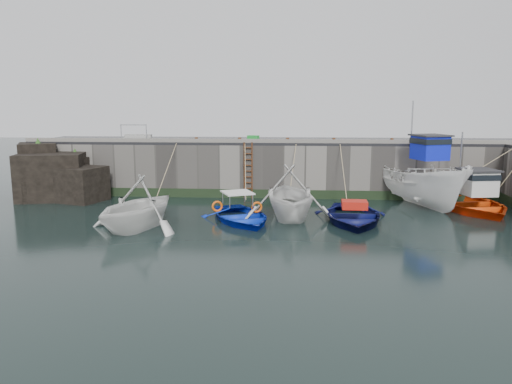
# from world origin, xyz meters

# --- Properties ---
(ground) EXTENTS (120.00, 120.00, 0.00)m
(ground) POSITION_xyz_m (0.00, 0.00, 0.00)
(ground) COLOR black
(ground) RESTS_ON ground
(quay_back) EXTENTS (30.00, 5.00, 3.00)m
(quay_back) POSITION_xyz_m (0.00, 12.50, 1.50)
(quay_back) COLOR slate
(quay_back) RESTS_ON ground
(road_back) EXTENTS (30.00, 5.00, 0.16)m
(road_back) POSITION_xyz_m (0.00, 12.50, 3.08)
(road_back) COLOR black
(road_back) RESTS_ON quay_back
(kerb_back) EXTENTS (30.00, 0.30, 0.20)m
(kerb_back) POSITION_xyz_m (0.00, 10.15, 3.26)
(kerb_back) COLOR slate
(kerb_back) RESTS_ON road_back
(algae_back) EXTENTS (30.00, 0.08, 0.50)m
(algae_back) POSITION_xyz_m (0.00, 9.96, 0.25)
(algae_back) COLOR black
(algae_back) RESTS_ON ground
(rock_outcrop) EXTENTS (5.85, 4.24, 3.41)m
(rock_outcrop) POSITION_xyz_m (-12.92, 9.11, 1.26)
(rock_outcrop) COLOR black
(rock_outcrop) RESTS_ON ground
(ladder) EXTENTS (0.51, 0.08, 3.20)m
(ladder) POSITION_xyz_m (-2.00, 9.91, 1.59)
(ladder) COLOR #3F1E0F
(ladder) RESTS_ON ground
(boat_near_white) EXTENTS (5.64, 6.07, 2.62)m
(boat_near_white) POSITION_xyz_m (-6.14, 2.58, 0.00)
(boat_near_white) COLOR silver
(boat_near_white) RESTS_ON ground
(boat_near_white_rope) EXTENTS (0.04, 5.57, 3.10)m
(boat_near_white_rope) POSITION_xyz_m (-6.14, 7.54, 0.00)
(boat_near_white_rope) COLOR tan
(boat_near_white_rope) RESTS_ON ground
(boat_near_blue) EXTENTS (4.90, 5.59, 0.96)m
(boat_near_blue) POSITION_xyz_m (-1.84, 4.26, 0.00)
(boat_near_blue) COLOR #0D2EC7
(boat_near_blue) RESTS_ON ground
(boat_near_blue_rope) EXTENTS (0.04, 4.15, 3.10)m
(boat_near_blue_rope) POSITION_xyz_m (-1.84, 8.38, 0.00)
(boat_near_blue_rope) COLOR tan
(boat_near_blue_rope) RESTS_ON ground
(boat_near_blacktrim) EXTENTS (5.12, 5.77, 2.82)m
(boat_near_blacktrim) POSITION_xyz_m (0.36, 5.17, 0.00)
(boat_near_blacktrim) COLOR silver
(boat_near_blacktrim) RESTS_ON ground
(boat_near_blacktrim_rope) EXTENTS (0.04, 3.49, 3.10)m
(boat_near_blacktrim_rope) POSITION_xyz_m (0.36, 8.84, 0.00)
(boat_near_blacktrim_rope) COLOR tan
(boat_near_blacktrim_rope) RESTS_ON ground
(boat_near_navy) EXTENTS (3.88, 5.30, 1.07)m
(boat_near_navy) POSITION_xyz_m (3.27, 4.53, 0.00)
(boat_near_navy) COLOR #0B0E44
(boat_near_navy) RESTS_ON ground
(boat_near_navy_rope) EXTENTS (0.04, 3.95, 3.10)m
(boat_near_navy_rope) POSITION_xyz_m (3.27, 8.52, 0.00)
(boat_near_navy_rope) COLOR tan
(boat_near_navy_rope) RESTS_ON ground
(boat_far_white) EXTENTS (4.96, 7.85, 5.84)m
(boat_far_white) POSITION_xyz_m (7.34, 8.68, 1.19)
(boat_far_white) COLOR white
(boat_far_white) RESTS_ON ground
(boat_far_orange) EXTENTS (5.23, 6.62, 4.24)m
(boat_far_orange) POSITION_xyz_m (9.51, 7.49, 0.40)
(boat_far_orange) COLOR #F2440C
(boat_far_orange) RESTS_ON ground
(fish_crate) EXTENTS (0.73, 0.59, 0.31)m
(fish_crate) POSITION_xyz_m (-1.84, 11.60, 3.32)
(fish_crate) COLOR green
(fish_crate) RESTS_ON road_back
(railing) EXTENTS (1.60, 1.05, 1.00)m
(railing) POSITION_xyz_m (-8.75, 11.25, 3.36)
(railing) COLOR #A5A8AD
(railing) RESTS_ON road_back
(bollard_a) EXTENTS (0.18, 0.18, 0.28)m
(bollard_a) POSITION_xyz_m (-5.00, 10.25, 3.30)
(bollard_a) COLOR #3F1E0F
(bollard_a) RESTS_ON road_back
(bollard_b) EXTENTS (0.18, 0.18, 0.28)m
(bollard_b) POSITION_xyz_m (-2.50, 10.25, 3.30)
(bollard_b) COLOR #3F1E0F
(bollard_b) RESTS_ON road_back
(bollard_c) EXTENTS (0.18, 0.18, 0.28)m
(bollard_c) POSITION_xyz_m (0.20, 10.25, 3.30)
(bollard_c) COLOR #3F1E0F
(bollard_c) RESTS_ON road_back
(bollard_d) EXTENTS (0.18, 0.18, 0.28)m
(bollard_d) POSITION_xyz_m (2.80, 10.25, 3.30)
(bollard_d) COLOR #3F1E0F
(bollard_d) RESTS_ON road_back
(bollard_e) EXTENTS (0.18, 0.18, 0.28)m
(bollard_e) POSITION_xyz_m (6.00, 10.25, 3.30)
(bollard_e) COLOR #3F1E0F
(bollard_e) RESTS_ON road_back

